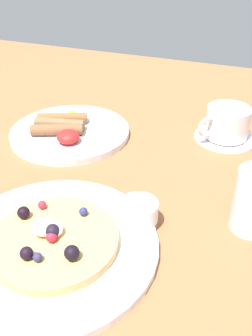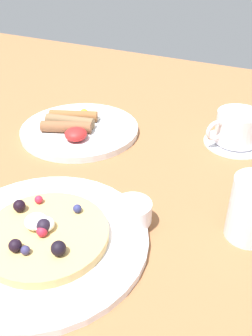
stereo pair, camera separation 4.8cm
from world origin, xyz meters
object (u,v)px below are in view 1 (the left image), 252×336
Objects in this scene: coffee_saucer at (225,137)px; coffee_cup at (227,122)px; pancake_plate at (52,245)px; syrup_ramekin at (139,211)px; breakfast_plate at (70,132)px.

coffee_cup is (-0.10, -0.12, 3.47)cm from coffee_saucer.
coffee_saucer is at bearing 51.13° from coffee_cup.
syrup_ramekin is (9.19, 8.53, 2.09)cm from pancake_plate.
coffee_cup is at bearing 18.51° from breakfast_plate.
coffee_cup reaches higher than pancake_plate.
coffee_cup is (16.64, 39.12, 3.25)cm from pancake_plate.
pancake_plate is 1.17× the size of breakfast_plate.
breakfast_plate reaches higher than coffee_saucer.
coffee_cup is (29.89, 10.00, 3.15)cm from breakfast_plate.
coffee_cup is at bearing 66.96° from pancake_plate.
pancake_plate is 31.99cm from breakfast_plate.
breakfast_plate is 31.68cm from coffee_cup.
syrup_ramekin is 30.51cm from breakfast_plate.
pancake_plate is at bearing -137.10° from syrup_ramekin.
pancake_plate is 5.27× the size of syrup_ramekin.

